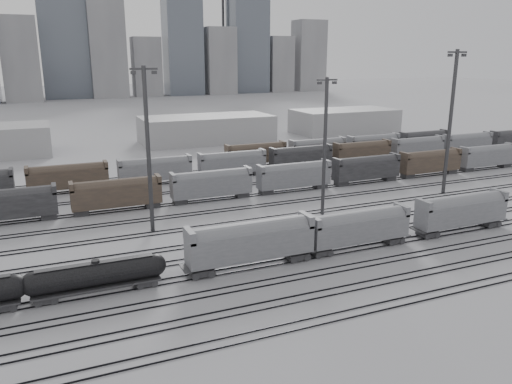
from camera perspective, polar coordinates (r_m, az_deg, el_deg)
name	(u,v)px	position (r m, az deg, el deg)	size (l,w,h in m)	color
ground	(349,253)	(69.03, 10.60, -6.92)	(900.00, 900.00, 0.00)	#B1B1B5
tracks	(291,216)	(83.17, 3.98, -2.76)	(220.00, 71.50, 0.16)	black
tank_car_b	(97,275)	(58.90, -17.75, -9.05)	(15.61, 2.60, 3.86)	black
hopper_car_a	(251,240)	(62.32, -0.60, -5.54)	(16.38, 3.25, 5.86)	black
hopper_car_b	(359,226)	(69.76, 11.70, -3.86)	(14.84, 2.95, 5.31)	black
hopper_car_c	(462,210)	(81.22, 22.44, -1.89)	(15.45, 3.07, 5.52)	black
light_mast_b	(148,147)	(74.75, -12.24, 5.10)	(3.93, 0.63, 24.53)	#363638
light_mast_c	(325,144)	(82.11, 7.87, 5.48)	(3.62, 0.58, 22.63)	#363638
light_mast_d	(450,119)	(101.19, 21.34, 7.74)	(4.32, 0.69, 27.02)	#363638
bg_string_near	(294,177)	(98.38, 4.35, 1.72)	(151.00, 3.00, 5.60)	slate
bg_string_mid	(301,158)	(116.77, 5.13, 3.86)	(151.00, 3.00, 5.60)	black
bg_string_far	(346,148)	(132.34, 10.23, 5.02)	(66.00, 3.00, 5.60)	brown
warehouse_mid	(207,129)	(156.43, -5.66, 7.19)	(40.00, 18.00, 8.00)	#99999B
warehouse_right	(344,121)	(177.72, 10.05, 7.99)	(35.00, 18.00, 8.00)	#99999B
skyline	(117,41)	(336.30, -15.60, 16.25)	(316.00, 22.40, 95.00)	#949597
crane_left	(44,4)	(359.36, -23.07, 19.16)	(42.00, 1.80, 100.00)	#363638
crane_right	(225,11)	(381.20, -3.61, 19.98)	(42.00, 1.80, 100.00)	#363638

